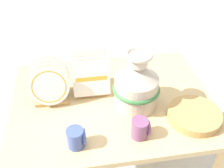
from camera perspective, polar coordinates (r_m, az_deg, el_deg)
The scene contains 7 objects.
display_table at distance 1.60m, azimuth 0.00°, elevation -5.68°, with size 1.17×0.88×0.74m.
ceramic_vase at distance 1.41m, azimuth 5.36°, elevation -0.05°, with size 0.26×0.26×0.34m.
dish_rack_round_plates at distance 1.51m, azimuth -13.34°, elevation -0.36°, with size 0.22×0.18×0.24m.
dish_rack_square_plates at distance 1.55m, azimuth -4.67°, elevation 1.36°, with size 0.21×0.18×0.23m.
wicker_charger_stack at distance 1.47m, azimuth 17.45°, elevation -6.49°, with size 0.28×0.28×0.04m.
mug_cobalt_glaze at distance 1.27m, azimuth -7.72°, elevation -11.55°, with size 0.09×0.08×0.10m.
mug_plum_glaze at distance 1.31m, azimuth 6.24°, elevation -9.57°, with size 0.09×0.08×0.10m.
Camera 1 is at (-0.18, -1.13, 1.76)m, focal length 42.00 mm.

